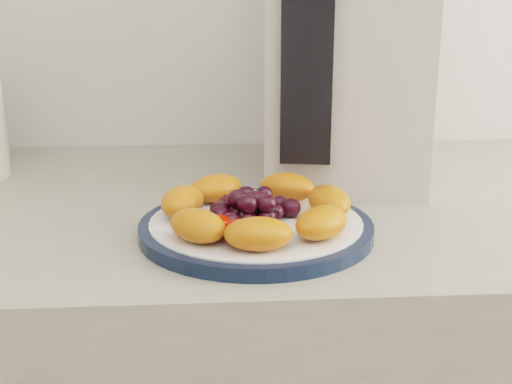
{
  "coord_description": "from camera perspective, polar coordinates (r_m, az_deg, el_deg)",
  "views": [
    {
      "loc": [
        0.03,
        0.33,
        1.18
      ],
      "look_at": [
        0.08,
        1.06,
        0.95
      ],
      "focal_mm": 50.0,
      "sensor_mm": 36.0,
      "label": 1
    }
  ],
  "objects": [
    {
      "name": "fruit_plate",
      "position": [
        0.77,
        -0.17,
        -1.34
      ],
      "size": [
        0.22,
        0.22,
        0.04
      ],
      "color": "#CE5311",
      "rests_on": "plate_face"
    },
    {
      "name": "plate_face",
      "position": [
        0.78,
        0.0,
        -2.91
      ],
      "size": [
        0.23,
        0.23,
        0.02
      ],
      "primitive_type": "cylinder",
      "color": "white",
      "rests_on": "counter"
    },
    {
      "name": "plate_rim",
      "position": [
        0.78,
        0.0,
        -2.98
      ],
      "size": [
        0.26,
        0.26,
        0.01
      ],
      "primitive_type": "cylinder",
      "color": "#0F1B31",
      "rests_on": "counter"
    },
    {
      "name": "appliance_body",
      "position": [
        1.01,
        7.42,
        11.56
      ],
      "size": [
        0.25,
        0.32,
        0.36
      ],
      "primitive_type": "cube",
      "rotation": [
        0.0,
        0.0,
        -0.17
      ],
      "color": "beige",
      "rests_on": "counter"
    },
    {
      "name": "appliance_panel",
      "position": [
        0.86,
        4.14,
        11.04
      ],
      "size": [
        0.06,
        0.03,
        0.27
      ],
      "primitive_type": "cube",
      "rotation": [
        0.0,
        0.0,
        -0.17
      ],
      "color": "black",
      "rests_on": "appliance_body"
    }
  ]
}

